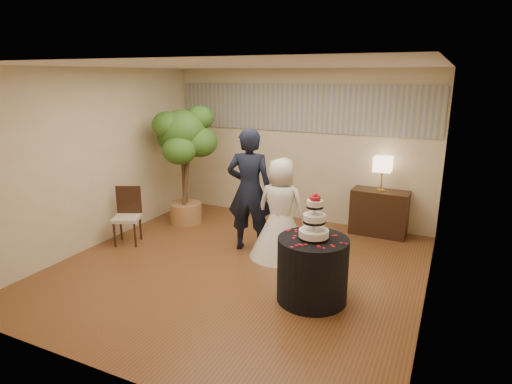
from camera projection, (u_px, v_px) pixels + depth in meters
The scene contains 15 objects.
floor at pixel (238, 268), 6.14m from camera, with size 5.00×5.00×0.00m, color brown.
ceiling at pixel (235, 65), 5.40m from camera, with size 5.00×5.00×0.00m, color white.
wall_back at pixel (299, 146), 7.95m from camera, with size 5.00×0.06×2.80m, color beige.
wall_front at pixel (98, 233), 3.59m from camera, with size 5.00×0.06×2.80m, color beige.
wall_left at pixel (98, 158), 6.79m from camera, with size 0.06×5.00×2.80m, color beige.
wall_right at pixel (436, 195), 4.74m from camera, with size 0.06×5.00×2.80m, color beige.
mural_border at pixel (300, 108), 7.75m from camera, with size 4.90×0.02×0.85m, color #999790.
groom at pixel (250, 190), 6.58m from camera, with size 0.71×0.46×1.93m, color black.
bride at pixel (281, 208), 6.38m from camera, with size 0.94×0.94×1.53m, color white.
cake_table at pixel (312, 269), 5.19m from camera, with size 0.86×0.86×0.80m, color black.
wedding_cake at pixel (314, 216), 5.01m from camera, with size 0.36×0.36×0.56m, color white, non-canonical shape.
console at pixel (379, 213), 7.36m from camera, with size 0.94×0.42×0.79m, color black.
table_lamp at pixel (382, 174), 7.17m from camera, with size 0.29×0.29×0.58m, color beige, non-canonical shape.
ficus_tree at pixel (184, 165), 7.76m from camera, with size 1.05×1.05×2.21m, color #34641F, non-canonical shape.
side_chair at pixel (127, 216), 6.93m from camera, with size 0.43×0.45×0.93m, color black, non-canonical shape.
Camera 1 is at (2.63, -4.98, 2.68)m, focal length 30.00 mm.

